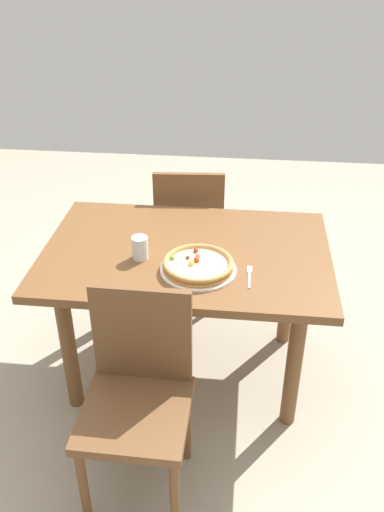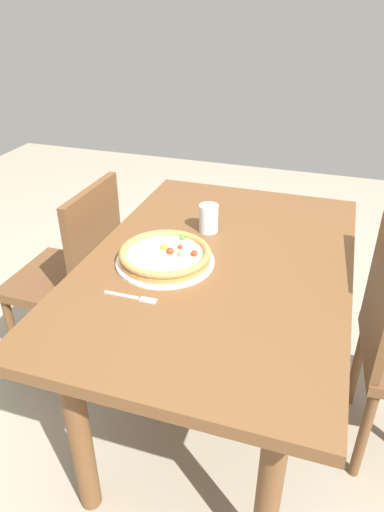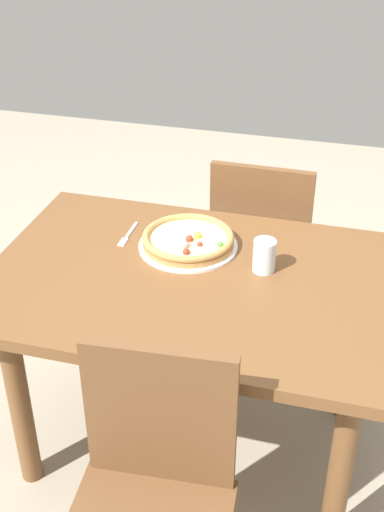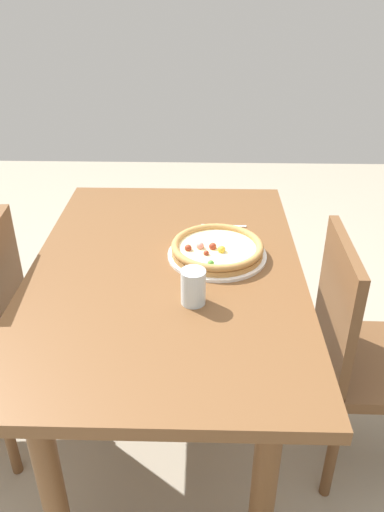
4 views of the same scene
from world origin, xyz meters
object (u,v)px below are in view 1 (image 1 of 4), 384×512
Objects in this scene: chair_far at (190,229)px; pizza at (198,264)px; fork at (249,275)px; drinking_glass at (140,248)px; chair_near at (138,392)px; plate at (198,269)px; dining_table at (186,269)px.

chair_far is 2.87× the size of pizza.
fork is 0.49m from drinking_glass.
plate is at bearing -109.63° from chair_near.
plate is 3.10× the size of drinking_glass.
chair_near is 1.29m from chair_far.
fork is 1.57× the size of drinking_glass.
chair_near reaches higher than dining_table.
chair_far is at bearing -91.56° from chair_near.
chair_far is 0.93m from fork.
dining_table is 0.22m from pizza.
chair_far is 0.86m from plate.
chair_near is 0.58m from pizza.
dining_table is at bearing -98.79° from chair_near.
plate is 0.03m from pizza.
chair_far is (-0.06, 0.65, -0.14)m from dining_table.
dining_table is 7.84× the size of fork.
pizza reaches higher than fork.
plate is at bearing 86.48° from fork.
pizza is (0.13, -0.81, 0.28)m from chair_far.
plate is (0.07, -0.16, 0.11)m from dining_table.
fork is at bearing -3.67° from pizza.
chair_far is at bearing 98.92° from pizza.
plate is at bearing -66.65° from dining_table.
drinking_glass is at bearing 164.62° from plate.
plate is (0.13, -0.81, 0.25)m from chair_far.
drinking_glass reaches higher than dining_table.
fork is at bearing -71.53° from chair_far.
fork is (0.29, -0.18, 0.11)m from dining_table.
plate is 1.08× the size of pizza.
pizza is at bearing 130.74° from plate.
chair_far is 5.27× the size of fork.
chair_far is 0.81m from drinking_glass.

